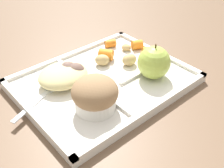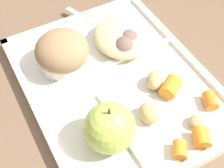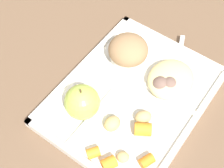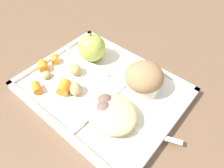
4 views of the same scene
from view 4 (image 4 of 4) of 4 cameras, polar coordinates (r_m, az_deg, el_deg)
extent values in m
plane|color=brown|center=(0.49, -2.76, -2.07)|extent=(6.00, 6.00, 0.00)
cube|color=silver|center=(0.49, -2.79, -1.55)|extent=(0.36, 0.28, 0.01)
cube|color=silver|center=(0.43, -15.12, -10.96)|extent=(0.36, 0.01, 0.01)
cube|color=silver|center=(0.55, 6.62, 7.27)|extent=(0.36, 0.01, 0.01)
cube|color=silver|center=(0.58, -15.70, 7.70)|extent=(0.01, 0.28, 0.01)
cube|color=silver|center=(0.43, 14.98, -12.13)|extent=(0.01, 0.28, 0.01)
cube|color=silver|center=(0.46, 0.53, -2.96)|extent=(0.01, 0.26, 0.01)
cube|color=silver|center=(0.54, -7.13, 6.22)|extent=(0.15, 0.01, 0.01)
sphere|color=#A8C14C|center=(0.53, -5.61, 10.01)|extent=(0.07, 0.07, 0.07)
cylinder|color=#4C381E|center=(0.51, -5.93, 13.35)|extent=(0.00, 0.00, 0.01)
cylinder|color=silver|center=(0.48, 8.57, -0.05)|extent=(0.08, 0.08, 0.03)
ellipsoid|color=#93704C|center=(0.46, 8.93, 2.10)|extent=(0.09, 0.09, 0.06)
cylinder|color=orange|center=(0.48, -13.22, -0.93)|extent=(0.04, 0.04, 0.03)
cylinder|color=orange|center=(0.50, -20.21, -1.06)|extent=(0.03, 0.03, 0.02)
cylinder|color=orange|center=(0.55, -15.54, 6.57)|extent=(0.03, 0.03, 0.02)
cylinder|color=orange|center=(0.54, -18.56, 4.67)|extent=(0.03, 0.03, 0.02)
ellipsoid|color=tan|center=(0.47, -10.10, -1.36)|extent=(0.04, 0.04, 0.03)
ellipsoid|color=tan|center=(0.51, -10.37, 4.06)|extent=(0.04, 0.03, 0.03)
ellipsoid|color=tan|center=(0.52, -17.88, 2.41)|extent=(0.03, 0.03, 0.02)
ellipsoid|color=#D6C684|center=(0.41, -0.04, -8.16)|extent=(0.11, 0.09, 0.04)
sphere|color=brown|center=(0.43, -1.92, -5.35)|extent=(0.04, 0.04, 0.04)
sphere|color=brown|center=(0.42, -2.24, -7.32)|extent=(0.04, 0.04, 0.04)
cube|color=white|center=(0.42, 12.16, -13.81)|extent=(0.10, 0.05, 0.00)
cube|color=white|center=(0.42, 3.19, -11.55)|extent=(0.04, 0.03, 0.00)
cylinder|color=white|center=(0.43, 0.00, -9.67)|extent=(0.02, 0.01, 0.00)
cylinder|color=white|center=(0.42, -0.36, -10.57)|extent=(0.02, 0.01, 0.00)
cylinder|color=white|center=(0.42, -0.73, -11.48)|extent=(0.02, 0.01, 0.00)
camera|label=1|loc=(0.60, 57.51, 28.14)|focal=43.04mm
camera|label=2|loc=(0.64, -19.25, 50.74)|focal=51.44mm
camera|label=3|loc=(0.60, -78.98, 48.30)|focal=54.17mm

